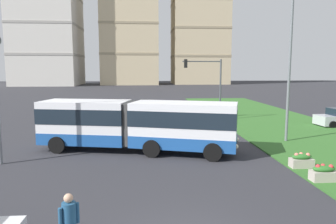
{
  "coord_description": "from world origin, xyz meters",
  "views": [
    {
      "loc": [
        -1.15,
        -8.07,
        4.9
      ],
      "look_at": [
        0.51,
        12.21,
        2.2
      ],
      "focal_mm": 34.44,
      "sensor_mm": 36.0,
      "label": 1
    }
  ],
  "objects": [
    {
      "name": "flower_planter_2",
      "position": [
        6.71,
        6.81,
        0.43
      ],
      "size": [
        1.1,
        0.56,
        0.74
      ],
      "color": "#B7AD9E",
      "rests_on": "grass_median"
    },
    {
      "name": "pedestrian_crossing",
      "position": [
        -3.06,
        0.01,
        1.0
      ],
      "size": [
        0.47,
        0.41,
        1.74
      ],
      "color": "black",
      "rests_on": "ground"
    },
    {
      "name": "apartment_tower_centre",
      "position": [
        18.54,
        102.06,
        22.19
      ],
      "size": [
        18.37,
        15.29,
        44.34
      ],
      "color": "beige",
      "rests_on": "ground"
    },
    {
      "name": "apartment_tower_west",
      "position": [
        -30.0,
        96.47,
        22.2
      ],
      "size": [
        19.05,
        19.52,
        44.37
      ],
      "color": "silver",
      "rests_on": "ground"
    },
    {
      "name": "streetlight_median",
      "position": [
        8.61,
        12.66,
        5.35
      ],
      "size": [
        0.7,
        0.28,
        9.79
      ],
      "color": "slate",
      "rests_on": "ground"
    },
    {
      "name": "apartment_tower_westcentre",
      "position": [
        -4.84,
        100.44,
        23.29
      ],
      "size": [
        18.23,
        16.79,
        46.54
      ],
      "color": "beige",
      "rests_on": "ground"
    },
    {
      "name": "car_maroon_sedan",
      "position": [
        -6.04,
        25.58,
        0.75
      ],
      "size": [
        4.58,
        2.42,
        1.58
      ],
      "color": "maroon",
      "rests_on": "ground"
    },
    {
      "name": "traffic_light_far_right",
      "position": [
        5.09,
        22.0,
        4.02
      ],
      "size": [
        3.72,
        0.28,
        5.84
      ],
      "color": "#474C51",
      "rests_on": "ground"
    },
    {
      "name": "flower_planter_1",
      "position": [
        6.71,
        4.86,
        0.43
      ],
      "size": [
        1.1,
        0.56,
        0.74
      ],
      "color": "#B7AD9E",
      "rests_on": "grass_median"
    },
    {
      "name": "articulated_bus",
      "position": [
        -1.46,
        10.97,
        1.65
      ],
      "size": [
        11.98,
        5.53,
        3.0
      ],
      "color": "white",
      "rests_on": "ground"
    }
  ]
}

